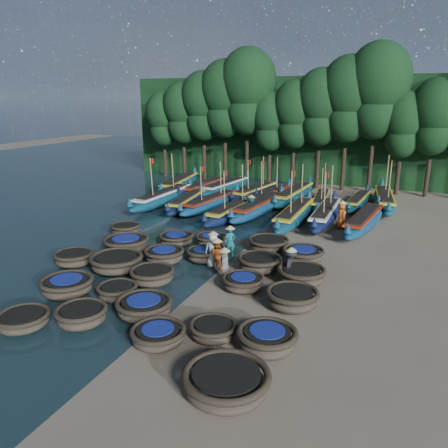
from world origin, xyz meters
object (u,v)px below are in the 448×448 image
at_px(coracle_21, 176,239).
at_px(coracle_22, 211,240).
at_px(long_boat_6, 295,215).
at_px(long_boat_3, 211,203).
at_px(long_boat_12, 255,192).
at_px(long_boat_1, 163,198).
at_px(long_boat_13, 269,196).
at_px(coracle_5, 67,286).
at_px(long_boat_10, 203,187).
at_px(coracle_17, 203,254).
at_px(coracle_8, 213,330).
at_px(long_boat_11, 226,187).
at_px(long_boat_2, 187,202).
at_px(long_boat_4, 233,211).
at_px(long_boat_9, 180,184).
at_px(long_boat_8, 364,221).
at_px(coracle_2, 82,315).
at_px(coracle_15, 126,244).
at_px(coracle_12, 152,275).
at_px(coracle_3, 158,335).
at_px(coracle_10, 74,258).
at_px(long_boat_7, 325,214).
at_px(coracle_4, 226,382).
at_px(coracle_14, 292,298).
at_px(coracle_18, 260,263).
at_px(coracle_11, 117,262).
at_px(coracle_19, 301,275).
at_px(fisherman_4, 225,264).
at_px(coracle_13, 243,282).
at_px(long_boat_5, 259,207).
at_px(coracle_7, 144,307).
at_px(coracle_23, 269,244).
at_px(coracle_1, 23,320).
at_px(long_boat_14, 294,195).
at_px(coracle_20, 125,229).
at_px(coracle_16, 164,255).
at_px(fisherman_6, 341,215).
at_px(fisherman_0, 213,249).
at_px(fisherman_3, 291,265).
at_px(fisherman_1, 230,240).
at_px(long_boat_17, 384,200).
at_px(coracle_9, 267,339).
at_px(fisherman_5, 251,207).

distance_m(coracle_21, coracle_22, 2.00).
bearing_deg(long_boat_6, long_boat_3, 169.93).
bearing_deg(coracle_22, long_boat_12, 98.03).
xyz_separation_m(long_boat_1, long_boat_13, (7.26, 4.00, -0.06)).
distance_m(coracle_5, long_boat_10, 20.90).
relative_size(coracle_17, long_boat_3, 0.21).
distance_m(coracle_8, long_boat_11, 24.04).
relative_size(long_boat_2, long_boat_13, 0.95).
height_order(coracle_8, long_boat_4, long_boat_4).
bearing_deg(long_boat_9, long_boat_8, -28.41).
height_order(coracle_2, coracle_15, coracle_15).
height_order(coracle_12, long_boat_3, long_boat_3).
xyz_separation_m(coracle_3, long_boat_9, (-11.75, 22.77, 0.24)).
relative_size(coracle_10, long_boat_7, 0.23).
relative_size(coracle_4, long_boat_3, 0.31).
bearing_deg(coracle_14, coracle_18, 127.76).
relative_size(coracle_11, coracle_19, 1.03).
bearing_deg(coracle_11, coracle_15, 116.00).
bearing_deg(long_boat_9, coracle_21, -70.46).
bearing_deg(coracle_15, coracle_3, -48.25).
bearing_deg(long_boat_11, fisherman_4, -59.21).
relative_size(coracle_10, coracle_17, 1.16).
distance_m(coracle_13, long_boat_5, 12.71).
bearing_deg(long_boat_4, coracle_13, -61.71).
relative_size(coracle_3, coracle_7, 1.01).
bearing_deg(long_boat_12, coracle_23, -58.33).
distance_m(coracle_1, long_boat_2, 18.40).
height_order(coracle_19, long_boat_2, long_boat_2).
relative_size(long_boat_12, long_boat_14, 0.87).
bearing_deg(coracle_20, coracle_19, -14.47).
distance_m(long_boat_2, long_boat_5, 5.63).
distance_m(coracle_13, fisherman_4, 1.34).
xyz_separation_m(coracle_1, coracle_10, (-2.62, 5.57, 0.06)).
bearing_deg(coracle_16, fisherman_6, 53.44).
distance_m(coracle_4, fisherman_0, 9.83).
xyz_separation_m(long_boat_13, fisherman_4, (2.86, -15.49, 0.29)).
distance_m(coracle_16, fisherman_3, 6.47).
bearing_deg(coracle_15, coracle_7, -49.42).
distance_m(long_boat_14, fisherman_1, 13.44).
xyz_separation_m(coracle_13, long_boat_17, (4.54, 18.09, 0.23)).
xyz_separation_m(long_boat_10, fisherman_6, (12.65, -6.00, 0.38)).
relative_size(long_boat_3, fisherman_4, 4.68).
height_order(coracle_23, long_boat_1, long_boat_1).
distance_m(coracle_7, coracle_17, 6.14).
relative_size(coracle_9, long_boat_8, 0.28).
distance_m(coracle_16, long_boat_12, 15.81).
distance_m(long_boat_2, long_boat_12, 6.40).
bearing_deg(fisherman_5, long_boat_11, -108.01).
relative_size(long_boat_6, long_boat_13, 1.10).
height_order(long_boat_14, fisherman_6, fisherman_6).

